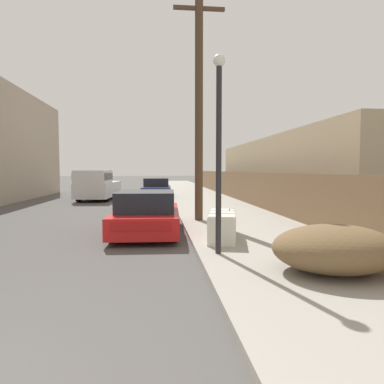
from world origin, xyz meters
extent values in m
cube|color=#9E998E|center=(5.30, 23.50, 0.06)|extent=(4.20, 63.00, 0.12)
cube|color=silver|center=(4.01, 6.61, 0.46)|extent=(1.04, 1.89, 0.67)
cube|color=white|center=(4.01, 6.61, 0.81)|extent=(1.00, 1.81, 0.03)
cube|color=#333335|center=(4.31, 7.11, 0.83)|extent=(0.07, 0.20, 0.02)
cube|color=gray|center=(4.07, 6.89, 0.83)|extent=(0.69, 0.21, 0.01)
cube|color=gray|center=(3.96, 6.35, 0.83)|extent=(0.69, 0.21, 0.01)
cube|color=red|center=(2.03, 8.32, 0.44)|extent=(2.04, 4.16, 0.57)
cube|color=black|center=(2.01, 7.95, 1.01)|extent=(1.69, 2.03, 0.57)
cube|color=#B21414|center=(1.94, 6.26, 0.54)|extent=(1.46, 0.09, 0.20)
cylinder|color=black|center=(1.26, 9.62, 0.34)|extent=(0.23, 0.69, 0.68)
cylinder|color=black|center=(2.90, 9.55, 0.34)|extent=(0.23, 0.69, 0.68)
cylinder|color=black|center=(1.16, 7.08, 0.34)|extent=(0.23, 0.69, 0.68)
cylinder|color=black|center=(2.79, 7.02, 0.34)|extent=(0.23, 0.69, 0.68)
cube|color=#2D478C|center=(2.28, 21.10, 0.49)|extent=(1.92, 4.04, 0.69)
cube|color=black|center=(2.28, 20.94, 1.10)|extent=(1.63, 2.27, 0.54)
cube|color=#B21414|center=(2.25, 19.08, 0.61)|extent=(1.44, 0.06, 0.24)
cylinder|color=black|center=(1.50, 22.36, 0.32)|extent=(0.21, 0.64, 0.63)
cylinder|color=black|center=(3.11, 22.33, 0.32)|extent=(0.21, 0.64, 0.63)
cylinder|color=black|center=(1.46, 19.87, 0.32)|extent=(0.21, 0.64, 0.63)
cylinder|color=black|center=(3.07, 19.84, 0.32)|extent=(0.21, 0.64, 0.63)
cube|color=silver|center=(-1.43, 20.66, 0.67)|extent=(2.30, 5.41, 0.91)
cube|color=silver|center=(-1.52, 19.20, 1.51)|extent=(2.00, 2.50, 0.76)
cube|color=black|center=(-1.52, 19.20, 1.53)|extent=(2.03, 2.45, 0.42)
cylinder|color=black|center=(-0.70, 18.97, 0.42)|extent=(0.31, 0.86, 0.84)
cylinder|color=black|center=(-2.35, 19.07, 0.42)|extent=(0.31, 0.86, 0.84)
cylinder|color=black|center=(-0.50, 22.25, 0.42)|extent=(0.31, 0.86, 0.84)
cylinder|color=black|center=(-2.15, 22.35, 0.42)|extent=(0.31, 0.86, 0.84)
cylinder|color=#4C3826|center=(3.82, 10.07, 4.22)|extent=(0.28, 0.28, 8.21)
cube|color=#4C3826|center=(3.82, 10.07, 7.51)|extent=(1.80, 0.12, 0.12)
cylinder|color=#232326|center=(3.64, 5.12, 2.09)|extent=(0.12, 0.12, 3.95)
sphere|color=white|center=(3.64, 5.12, 4.20)|extent=(0.26, 0.26, 0.26)
ellipsoid|color=brown|center=(5.44, 3.60, 0.54)|extent=(2.20, 1.81, 0.83)
cube|color=brown|center=(7.25, 19.23, 0.96)|extent=(0.08, 41.33, 1.68)
cube|color=tan|center=(11.30, 17.44, 1.86)|extent=(6.00, 19.83, 3.72)
camera|label=1|loc=(2.33, -2.06, 1.92)|focal=32.00mm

